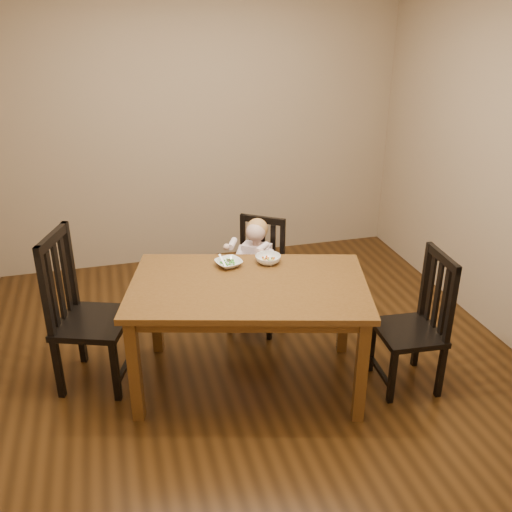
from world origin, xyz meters
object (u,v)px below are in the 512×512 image
object	(u,v)px
chair_right	(416,324)
bowl_peas	(229,263)
chair_left	(84,314)
bowl_veg	(268,259)
chair_child	(258,276)
toddler	(256,264)
dining_table	(249,296)

from	to	relation	value
chair_right	bowl_peas	xyz separation A→B (m)	(-1.16, 0.59, 0.33)
chair_left	chair_right	bearing A→B (deg)	94.19
chair_left	bowl_veg	bearing A→B (deg)	108.29
chair_child	bowl_veg	bearing A→B (deg)	117.77
chair_child	toddler	size ratio (longest dim) A/B	1.82
toddler	dining_table	bearing A→B (deg)	105.65
toddler	chair_left	bearing A→B (deg)	51.25
chair_right	bowl_peas	distance (m)	1.34
toddler	bowl_veg	distance (m)	0.50
chair_right	dining_table	bearing A→B (deg)	78.61
dining_table	toddler	size ratio (longest dim) A/B	3.51
chair_child	chair_left	xyz separation A→B (m)	(-1.34, -0.44, 0.10)
chair_right	toddler	xyz separation A→B (m)	(-0.85, 1.01, 0.09)
bowl_peas	bowl_veg	size ratio (longest dim) A/B	0.99
dining_table	chair_child	world-z (taller)	chair_child
toddler	bowl_veg	world-z (taller)	bowl_veg
chair_left	bowl_peas	distance (m)	1.04
dining_table	chair_right	xyz separation A→B (m)	(1.09, -0.30, -0.21)
toddler	chair_right	bearing A→B (deg)	164.30
chair_left	bowl_veg	size ratio (longest dim) A/B	6.21
dining_table	bowl_peas	distance (m)	0.32
chair_child	toddler	distance (m)	0.14
dining_table	chair_child	distance (m)	0.83
chair_left	chair_right	size ratio (longest dim) A/B	1.13
chair_right	bowl_veg	distance (m)	1.10
chair_child	bowl_veg	xyz separation A→B (m)	(-0.05, -0.48, 0.37)
bowl_peas	toddler	bearing A→B (deg)	53.64
toddler	bowl_veg	bearing A→B (deg)	120.55
chair_left	toddler	world-z (taller)	chair_left
chair_left	toddler	distance (m)	1.37
chair_child	chair_left	size ratio (longest dim) A/B	0.81
dining_table	toddler	distance (m)	0.76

